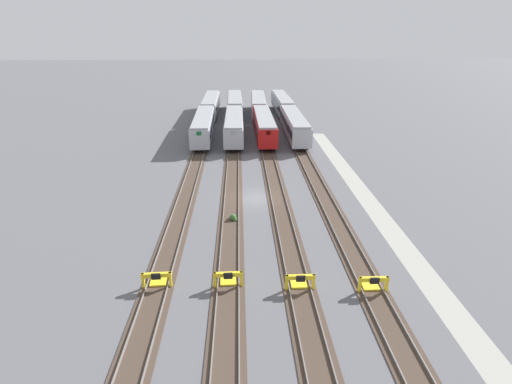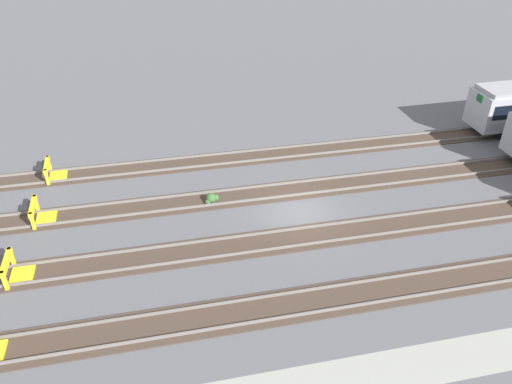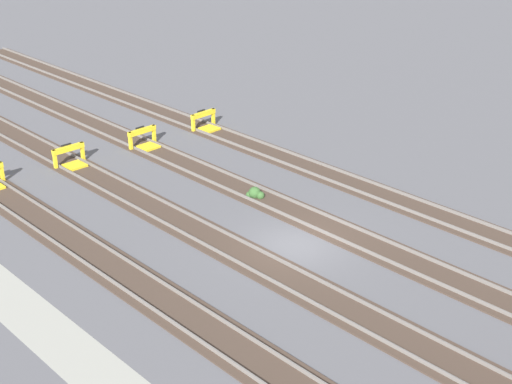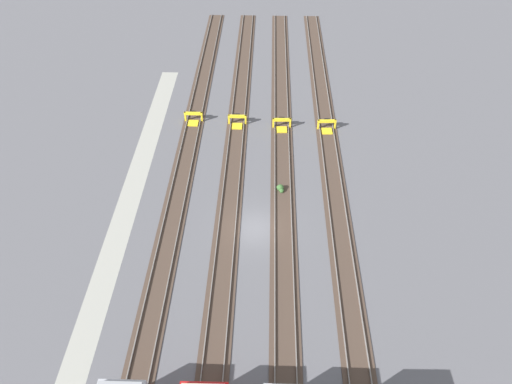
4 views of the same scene
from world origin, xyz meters
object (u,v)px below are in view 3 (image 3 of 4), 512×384
bumper_stop_middle_track (145,139)px  weed_clump (255,193)px  bumper_stop_far_inner_track (206,122)px  bumper_stop_near_inner_track (71,158)px

bumper_stop_middle_track → weed_clump: (9.95, -0.21, -0.27)m
bumper_stop_middle_track → bumper_stop_far_inner_track: 4.80m
bumper_stop_near_inner_track → weed_clump: bumper_stop_near_inner_track is taller
bumper_stop_middle_track → bumper_stop_far_inner_track: size_ratio=1.00×
bumper_stop_near_inner_track → bumper_stop_middle_track: (0.52, 4.80, 0.00)m
bumper_stop_near_inner_track → bumper_stop_middle_track: bearing=83.8°
bumper_stop_near_inner_track → bumper_stop_middle_track: size_ratio=1.00×
bumper_stop_middle_track → bumper_stop_far_inner_track: (0.13, 4.80, 0.00)m
bumper_stop_middle_track → bumper_stop_far_inner_track: bearing=88.5°
bumper_stop_near_inner_track → bumper_stop_middle_track: same height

